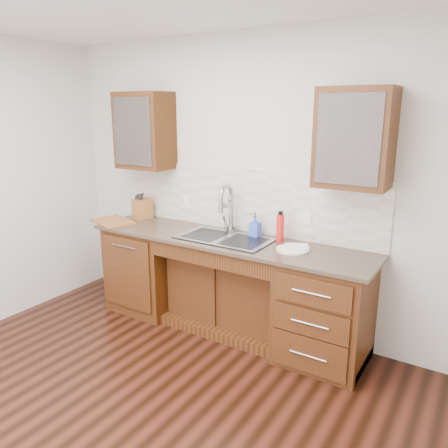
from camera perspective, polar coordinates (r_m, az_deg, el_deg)
The scene contains 24 objects.
ground at distance 3.39m, azimuth -13.91°, elevation -23.83°, with size 4.00×3.50×0.10m, color #3E180E.
wall_back at distance 4.14m, azimuth 2.96°, elevation 5.22°, with size 4.00×0.10×2.70m, color beige.
base_cabinet_left at distance 4.64m, azimuth -9.77°, elevation -5.58°, with size 0.70×0.62×0.88m, color #593014.
base_cabinet_center at distance 4.21m, azimuth 0.95°, elevation -8.86°, with size 1.20×0.44×0.70m, color #593014.
base_cabinet_right at distance 3.73m, azimuth 13.02°, elevation -10.98°, with size 0.70×0.62×0.88m, color #593014.
countertop at distance 3.93m, azimuth 0.19°, elevation -2.10°, with size 2.70×0.65×0.03m, color #84705B.
backsplash at distance 4.12m, azimuth 2.51°, elevation 3.11°, with size 2.70×0.02×0.59m, color beige.
sink at distance 3.94m, azimuth 0.08°, elevation -3.13°, with size 0.84×0.46×0.19m, color #9E9EA5.
faucet at distance 4.09m, azimuth 0.96°, elevation 1.68°, with size 0.04×0.04×0.40m, color #999993.
filter_tap at distance 4.00m, azimuth 4.10°, elevation 0.15°, with size 0.02×0.02×0.24m, color #999993.
upper_cabinet_left at distance 4.53m, azimuth -10.32°, elevation 11.88°, with size 0.55×0.34×0.75m, color #593014.
upper_cabinet_right at distance 3.48m, azimuth 16.73°, elevation 10.67°, with size 0.55×0.34×0.75m, color #593014.
outlet_left at distance 4.47m, azimuth -4.84°, elevation 2.92°, with size 0.08×0.01×0.12m, color white.
outlet_right at distance 3.85m, azimuth 10.83°, elevation 0.74°, with size 0.08×0.01×0.12m, color white.
soap_bottle at distance 3.96m, azimuth 4.09°, elevation -0.31°, with size 0.09×0.09×0.20m, color blue.
water_bottle at distance 3.83m, azimuth 7.34°, elevation -0.56°, with size 0.07×0.07×0.25m, color red.
plate at distance 3.64m, azimuth 8.89°, elevation -3.31°, with size 0.27×0.27×0.01m, color white.
dish_towel at distance 3.64m, azimuth 9.46°, elevation -3.00°, with size 0.19×0.14×0.03m, color white.
knife_block at distance 4.69m, azimuth -10.61°, elevation 1.98°, with size 0.12×0.19×0.21m, color #9F5C2E.
cutting_board at distance 4.62m, azimuth -14.34°, elevation 0.33°, with size 0.44×0.31×0.02m, color brown.
cup_left_a at distance 4.61m, azimuth -11.48°, elevation 11.19°, with size 0.11×0.11×0.09m, color white.
cup_left_b at distance 4.48m, azimuth -9.56°, elevation 11.18°, with size 0.10×0.10×0.09m, color white.
cup_right_a at distance 3.52m, azimuth 14.94°, elevation 10.03°, with size 0.13×0.13×0.10m, color silver.
cup_right_b at distance 3.46m, azimuth 18.05°, elevation 9.67°, with size 0.10×0.10×0.09m, color silver.
Camera 1 is at (1.99, -1.77, 2.04)m, focal length 35.00 mm.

